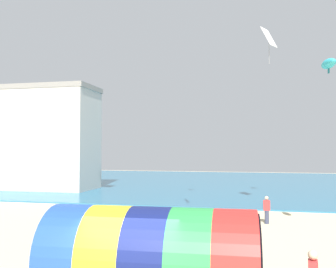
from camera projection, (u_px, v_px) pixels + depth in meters
name	position (u px, v px, depth m)	size (l,w,h in m)	color
sea	(227.00, 183.00, 45.58)	(120.00, 40.00, 0.10)	teal
giant_inflatable_tube	(152.00, 258.00, 9.84)	(5.60, 2.88, 2.68)	blue
kite_cyan_parafoil	(329.00, 64.00, 16.90)	(0.82, 1.38, 0.73)	#2DB2C6
kite_white_diamond	(269.00, 38.00, 24.12)	(1.09, 1.22, 2.39)	white
bystander_near_water	(267.00, 210.00, 20.99)	(0.37, 0.24, 1.54)	#383D56
promenade_building	(38.00, 138.00, 38.64)	(12.19, 5.26, 10.58)	beige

